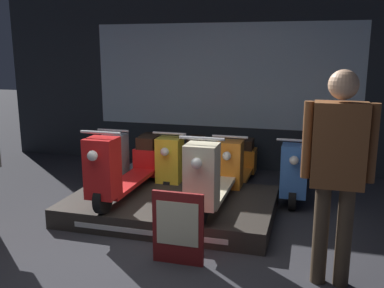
{
  "coord_description": "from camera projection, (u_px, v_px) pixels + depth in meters",
  "views": [
    {
      "loc": [
        1.44,
        -3.31,
        1.97
      ],
      "look_at": [
        -0.05,
        1.99,
        0.76
      ],
      "focal_mm": 40.0,
      "sensor_mm": 36.0,
      "label": 1
    }
  ],
  "objects": [
    {
      "name": "person_right_browsing",
      "position": [
        338.0,
        162.0,
        3.46
      ],
      "size": [
        0.58,
        0.24,
        1.82
      ],
      "color": "#473828",
      "rests_on": "ground_plane"
    },
    {
      "name": "scooter_backrow_1",
      "position": [
        184.0,
        161.0,
        6.35
      ],
      "size": [
        0.46,
        1.79,
        0.91
      ],
      "color": "black",
      "rests_on": "ground_plane"
    },
    {
      "name": "ground_plane",
      "position": [
        139.0,
        270.0,
        3.91
      ],
      "size": [
        30.0,
        30.0,
        0.0
      ],
      "primitive_type": "plane",
      "color": "#2D2D33"
    },
    {
      "name": "scooter_backrow_0",
      "position": [
        133.0,
        158.0,
        6.57
      ],
      "size": [
        0.46,
        1.79,
        0.91
      ],
      "color": "black",
      "rests_on": "ground_plane"
    },
    {
      "name": "scooter_display_right",
      "position": [
        215.0,
        173.0,
        4.92
      ],
      "size": [
        0.46,
        1.79,
        0.91
      ],
      "color": "black",
      "rests_on": "display_platform"
    },
    {
      "name": "scooter_display_left",
      "position": [
        127.0,
        167.0,
        5.21
      ],
      "size": [
        0.46,
        1.79,
        0.91
      ],
      "color": "black",
      "rests_on": "display_platform"
    },
    {
      "name": "scooter_backrow_2",
      "position": [
        238.0,
        165.0,
        6.14
      ],
      "size": [
        0.46,
        1.79,
        0.91
      ],
      "color": "black",
      "rests_on": "ground_plane"
    },
    {
      "name": "scooter_backrow_3",
      "position": [
        296.0,
        169.0,
        5.92
      ],
      "size": [
        0.46,
        1.79,
        0.91
      ],
      "color": "black",
      "rests_on": "ground_plane"
    },
    {
      "name": "display_platform",
      "position": [
        172.0,
        206.0,
        5.2
      ],
      "size": [
        2.45,
        1.59,
        0.23
      ],
      "color": "#2D2823",
      "rests_on": "ground_plane"
    },
    {
      "name": "price_sign_board",
      "position": [
        178.0,
        228.0,
        3.96
      ],
      "size": [
        0.49,
        0.04,
        0.7
      ],
      "color": "maroon",
      "rests_on": "ground_plane"
    },
    {
      "name": "shop_wall_back",
      "position": [
        223.0,
        73.0,
        7.06
      ],
      "size": [
        8.04,
        0.09,
        3.2
      ],
      "color": "#23282D",
      "rests_on": "ground_plane"
    }
  ]
}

